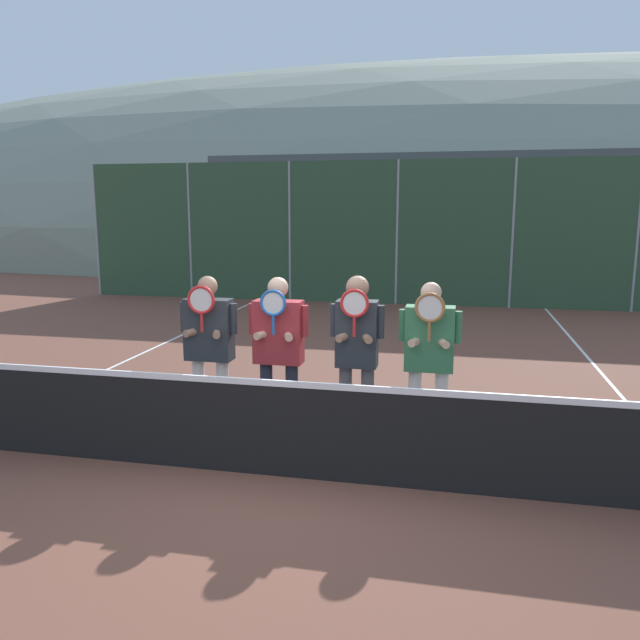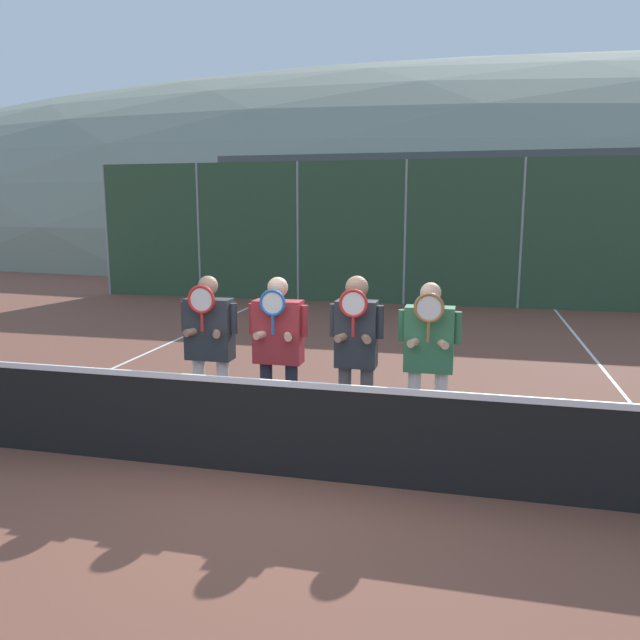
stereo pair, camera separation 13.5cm
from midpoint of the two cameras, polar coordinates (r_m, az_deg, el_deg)
The scene contains 13 objects.
ground_plane at distance 5.84m, azimuth -2.91°, elevation -14.06°, with size 120.00×120.00×0.00m, color brown.
hill_distant at distance 53.61m, azimuth 11.98°, elevation 7.43°, with size 123.94×68.86×24.10m.
clubhouse_building at distance 22.98m, azimuth 14.00°, elevation 9.12°, with size 16.93×5.50×4.12m.
fence_back at distance 15.74m, azimuth 8.03°, elevation 7.87°, with size 16.64×0.06×3.57m.
tennis_net at distance 5.67m, azimuth -2.96°, elevation -9.76°, with size 9.73×0.09×1.00m.
court_line_left_sideline at distance 9.89m, azimuth -18.33°, elevation -4.33°, with size 0.05×16.00×0.01m, color white.
court_line_right_sideline at distance 8.71m, azimuth 27.03°, elevation -6.91°, with size 0.05×16.00×0.01m, color white.
player_leftmost at distance 6.67m, azimuth -9.50°, elevation -1.88°, with size 0.63×0.34×1.71m.
player_center_left at distance 6.42m, azimuth -3.24°, elevation -2.19°, with size 0.63×0.34×1.71m.
player_center_right at distance 6.19m, azimuth 3.94°, elevation -2.49°, with size 0.54×0.34×1.75m.
player_rightmost at distance 6.23m, azimuth 10.52°, elevation -2.90°, with size 0.61×0.34×1.69m.
car_far_left at distance 19.45m, azimuth -1.86°, elevation 5.85°, with size 4.37×1.98×1.81m.
car_left_of_center at distance 18.34m, azimuth 13.68°, elevation 5.13°, with size 4.65×1.96×1.68m.
Camera 2 is at (1.59, -5.09, 2.40)m, focal length 35.00 mm.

